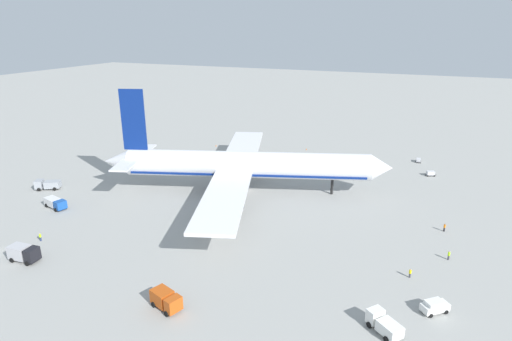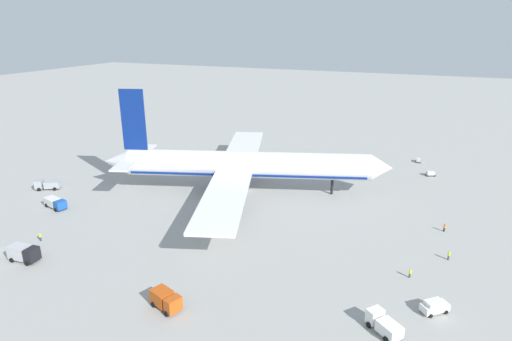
{
  "view_description": "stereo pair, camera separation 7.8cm",
  "coord_description": "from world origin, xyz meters",
  "px_view_note": "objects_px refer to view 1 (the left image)",
  "views": [
    {
      "loc": [
        41.35,
        -92.86,
        40.77
      ],
      "look_at": [
        0.91,
        3.24,
        4.82
      ],
      "focal_mm": 29.83,
      "sensor_mm": 36.0,
      "label": 1
    },
    {
      "loc": [
        41.42,
        -92.83,
        40.77
      ],
      "look_at": [
        0.91,
        3.24,
        4.82
      ],
      "focal_mm": 29.83,
      "sensor_mm": 36.0,
      "label": 2
    }
  ],
  "objects_px": {
    "airliner": "(242,165)",
    "service_truck_5": "(166,299)",
    "service_truck_0": "(55,203)",
    "service_truck_3": "(24,253)",
    "baggage_cart_1": "(418,160)",
    "baggage_cart_0": "(430,173)",
    "service_van": "(435,306)",
    "ground_worker_3": "(410,273)",
    "ground_worker_0": "(444,227)",
    "service_truck_2": "(384,324)",
    "ground_worker_1": "(40,237)",
    "traffic_cone_1": "(306,149)",
    "ground_worker_2": "(449,255)",
    "service_truck_4": "(48,184)",
    "traffic_cone_0": "(216,146)"
  },
  "relations": [
    {
      "from": "ground_worker_1",
      "to": "service_truck_5",
      "type": "bearing_deg",
      "value": -13.01
    },
    {
      "from": "baggage_cart_1",
      "to": "service_truck_0",
      "type": "bearing_deg",
      "value": -137.45
    },
    {
      "from": "baggage_cart_1",
      "to": "ground_worker_0",
      "type": "relative_size",
      "value": 1.77
    },
    {
      "from": "baggage_cart_0",
      "to": "ground_worker_2",
      "type": "xyz_separation_m",
      "value": [
        4.42,
        -47.48,
        0.14
      ]
    },
    {
      "from": "ground_worker_2",
      "to": "ground_worker_3",
      "type": "xyz_separation_m",
      "value": [
        -6.1,
        -8.82,
        -0.06
      ]
    },
    {
      "from": "service_van",
      "to": "ground_worker_3",
      "type": "relative_size",
      "value": 2.63
    },
    {
      "from": "service_truck_5",
      "to": "ground_worker_2",
      "type": "xyz_separation_m",
      "value": [
        39.58,
        31.76,
        -0.6
      ]
    },
    {
      "from": "service_truck_0",
      "to": "ground_worker_1",
      "type": "distance_m",
      "value": 16.56
    },
    {
      "from": "baggage_cart_0",
      "to": "baggage_cart_1",
      "type": "relative_size",
      "value": 1.03
    },
    {
      "from": "airliner",
      "to": "service_truck_5",
      "type": "height_order",
      "value": "airliner"
    },
    {
      "from": "service_truck_3",
      "to": "ground_worker_1",
      "type": "relative_size",
      "value": 3.36
    },
    {
      "from": "traffic_cone_1",
      "to": "service_truck_4",
      "type": "bearing_deg",
      "value": -130.04
    },
    {
      "from": "ground_worker_1",
      "to": "traffic_cone_0",
      "type": "xyz_separation_m",
      "value": [
        -0.39,
        74.89,
        -0.58
      ]
    },
    {
      "from": "airliner",
      "to": "baggage_cart_1",
      "type": "relative_size",
      "value": 23.69
    },
    {
      "from": "service_truck_3",
      "to": "service_truck_4",
      "type": "distance_m",
      "value": 37.52
    },
    {
      "from": "baggage_cart_0",
      "to": "baggage_cart_1",
      "type": "bearing_deg",
      "value": 107.38
    },
    {
      "from": "service_truck_3",
      "to": "baggage_cart_1",
      "type": "xyz_separation_m",
      "value": [
        62.88,
        89.97,
        -0.97
      ]
    },
    {
      "from": "service_truck_0",
      "to": "service_truck_2",
      "type": "relative_size",
      "value": 1.24
    },
    {
      "from": "service_truck_4",
      "to": "baggage_cart_0",
      "type": "xyz_separation_m",
      "value": [
        91.68,
        49.76,
        -0.59
      ]
    },
    {
      "from": "service_truck_5",
      "to": "ground_worker_2",
      "type": "distance_m",
      "value": 50.75
    },
    {
      "from": "ground_worker_0",
      "to": "ground_worker_2",
      "type": "distance_m",
      "value": 11.95
    },
    {
      "from": "service_truck_2",
      "to": "traffic_cone_0",
      "type": "xyz_separation_m",
      "value": [
        -66.48,
        75.69,
        -1.05
      ]
    },
    {
      "from": "airliner",
      "to": "ground_worker_0",
      "type": "relative_size",
      "value": 41.97
    },
    {
      "from": "service_truck_4",
      "to": "service_truck_5",
      "type": "distance_m",
      "value": 63.75
    },
    {
      "from": "service_truck_0",
      "to": "traffic_cone_1",
      "type": "height_order",
      "value": "service_truck_0"
    },
    {
      "from": "service_van",
      "to": "ground_worker_0",
      "type": "xyz_separation_m",
      "value": [
        1.34,
        28.99,
        -0.15
      ]
    },
    {
      "from": "service_truck_5",
      "to": "ground_worker_0",
      "type": "xyz_separation_m",
      "value": [
        38.84,
        43.68,
        -0.63
      ]
    },
    {
      "from": "traffic_cone_1",
      "to": "service_truck_5",
      "type": "bearing_deg",
      "value": -86.99
    },
    {
      "from": "service_truck_2",
      "to": "traffic_cone_1",
      "type": "bearing_deg",
      "value": 113.15
    },
    {
      "from": "service_truck_5",
      "to": "airliner",
      "type": "bearing_deg",
      "value": 100.7
    },
    {
      "from": "service_truck_3",
      "to": "traffic_cone_0",
      "type": "height_order",
      "value": "service_truck_3"
    },
    {
      "from": "ground_worker_0",
      "to": "service_truck_5",
      "type": "bearing_deg",
      "value": -131.64
    },
    {
      "from": "service_truck_5",
      "to": "ground_worker_1",
      "type": "distance_m",
      "value": 36.02
    },
    {
      "from": "service_truck_0",
      "to": "baggage_cart_1",
      "type": "relative_size",
      "value": 2.24
    },
    {
      "from": "ground_worker_3",
      "to": "service_van",
      "type": "bearing_deg",
      "value": -64.04
    },
    {
      "from": "service_truck_5",
      "to": "ground_worker_0",
      "type": "distance_m",
      "value": 58.45
    },
    {
      "from": "ground_worker_1",
      "to": "ground_worker_3",
      "type": "height_order",
      "value": "ground_worker_1"
    },
    {
      "from": "baggage_cart_1",
      "to": "service_truck_2",
      "type": "bearing_deg",
      "value": -90.22
    },
    {
      "from": "service_truck_0",
      "to": "ground_worker_2",
      "type": "distance_m",
      "value": 85.32
    },
    {
      "from": "airliner",
      "to": "service_truck_4",
      "type": "xyz_separation_m",
      "value": [
        -47.51,
        -18.21,
        -5.78
      ]
    },
    {
      "from": "service_truck_2",
      "to": "ground_worker_3",
      "type": "bearing_deg",
      "value": 81.02
    },
    {
      "from": "service_truck_0",
      "to": "service_truck_3",
      "type": "relative_size",
      "value": 1.21
    },
    {
      "from": "airliner",
      "to": "ground_worker_1",
      "type": "bearing_deg",
      "value": -123.38
    },
    {
      "from": "ground_worker_0",
      "to": "ground_worker_3",
      "type": "distance_m",
      "value": 21.42
    },
    {
      "from": "service_truck_3",
      "to": "ground_worker_0",
      "type": "relative_size",
      "value": 3.29
    },
    {
      "from": "airliner",
      "to": "baggage_cart_1",
      "type": "distance_m",
      "value": 59.88
    },
    {
      "from": "service_van",
      "to": "ground_worker_0",
      "type": "bearing_deg",
      "value": 87.36
    },
    {
      "from": "service_truck_3",
      "to": "ground_worker_0",
      "type": "distance_m",
      "value": 82.06
    },
    {
      "from": "service_truck_4",
      "to": "traffic_cone_0",
      "type": "relative_size",
      "value": 11.88
    },
    {
      "from": "airliner",
      "to": "baggage_cart_1",
      "type": "bearing_deg",
      "value": 47.32
    }
  ]
}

